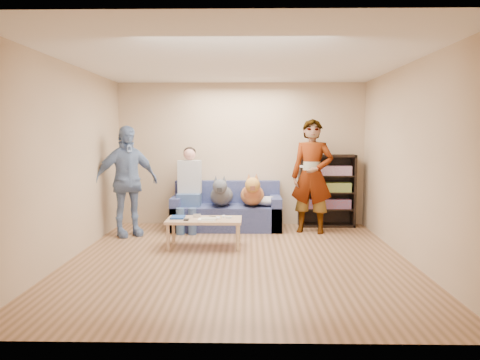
{
  "coord_description": "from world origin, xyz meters",
  "views": [
    {
      "loc": [
        0.13,
        -6.09,
        1.67
      ],
      "look_at": [
        0.0,
        1.2,
        0.95
      ],
      "focal_mm": 35.0,
      "sensor_mm": 36.0,
      "label": 1
    }
  ],
  "objects_px": {
    "sofa": "(227,213)",
    "person_seated": "(189,186)",
    "person_standing_left": "(126,181)",
    "coffee_table": "(204,222)",
    "camera_silver": "(197,216)",
    "dog_tan": "(252,194)",
    "notebook_blue": "(178,217)",
    "bookshelf": "(327,189)",
    "dog_gray": "(221,194)",
    "person_standing_right": "(312,176)"
  },
  "relations": [
    {
      "from": "sofa",
      "to": "bookshelf",
      "type": "xyz_separation_m",
      "value": [
        1.8,
        0.23,
        0.4
      ]
    },
    {
      "from": "person_standing_left",
      "to": "sofa",
      "type": "height_order",
      "value": "person_standing_left"
    },
    {
      "from": "camera_silver",
      "to": "dog_tan",
      "type": "height_order",
      "value": "dog_tan"
    },
    {
      "from": "person_standing_right",
      "to": "sofa",
      "type": "bearing_deg",
      "value": -175.98
    },
    {
      "from": "person_standing_left",
      "to": "dog_gray",
      "type": "bearing_deg",
      "value": -16.09
    },
    {
      "from": "person_standing_left",
      "to": "bookshelf",
      "type": "bearing_deg",
      "value": -18.85
    },
    {
      "from": "coffee_table",
      "to": "person_standing_left",
      "type": "bearing_deg",
      "value": 151.23
    },
    {
      "from": "person_standing_left",
      "to": "notebook_blue",
      "type": "xyz_separation_m",
      "value": [
        0.94,
        -0.69,
        -0.47
      ]
    },
    {
      "from": "person_standing_left",
      "to": "camera_silver",
      "type": "height_order",
      "value": "person_standing_left"
    },
    {
      "from": "person_standing_left",
      "to": "dog_gray",
      "type": "xyz_separation_m",
      "value": [
        1.52,
        0.47,
        -0.27
      ]
    },
    {
      "from": "person_standing_right",
      "to": "dog_gray",
      "type": "xyz_separation_m",
      "value": [
        -1.54,
        0.15,
        -0.33
      ]
    },
    {
      "from": "notebook_blue",
      "to": "bookshelf",
      "type": "relative_size",
      "value": 0.2
    },
    {
      "from": "person_standing_left",
      "to": "person_seated",
      "type": "distance_m",
      "value": 1.1
    },
    {
      "from": "person_standing_left",
      "to": "person_seated",
      "type": "height_order",
      "value": "person_standing_left"
    },
    {
      "from": "person_seated",
      "to": "coffee_table",
      "type": "relative_size",
      "value": 1.34
    },
    {
      "from": "person_seated",
      "to": "person_standing_left",
      "type": "bearing_deg",
      "value": -151.7
    },
    {
      "from": "sofa",
      "to": "dog_gray",
      "type": "relative_size",
      "value": 1.53
    },
    {
      "from": "notebook_blue",
      "to": "camera_silver",
      "type": "bearing_deg",
      "value": 14.04
    },
    {
      "from": "sofa",
      "to": "bookshelf",
      "type": "height_order",
      "value": "bookshelf"
    },
    {
      "from": "notebook_blue",
      "to": "person_seated",
      "type": "height_order",
      "value": "person_seated"
    },
    {
      "from": "person_standing_left",
      "to": "camera_silver",
      "type": "bearing_deg",
      "value": -60.06
    },
    {
      "from": "person_standing_left",
      "to": "sofa",
      "type": "relative_size",
      "value": 0.95
    },
    {
      "from": "sofa",
      "to": "dog_gray",
      "type": "xyz_separation_m",
      "value": [
        -0.09,
        -0.17,
        0.35
      ]
    },
    {
      "from": "notebook_blue",
      "to": "person_seated",
      "type": "distance_m",
      "value": 1.25
    },
    {
      "from": "sofa",
      "to": "coffee_table",
      "type": "distance_m",
      "value": 1.41
    },
    {
      "from": "notebook_blue",
      "to": "camera_silver",
      "type": "height_order",
      "value": "camera_silver"
    },
    {
      "from": "bookshelf",
      "to": "person_standing_right",
      "type": "bearing_deg",
      "value": -121.58
    },
    {
      "from": "camera_silver",
      "to": "person_standing_left",
      "type": "bearing_deg",
      "value": 153.21
    },
    {
      "from": "notebook_blue",
      "to": "person_seated",
      "type": "xyz_separation_m",
      "value": [
        0.02,
        1.2,
        0.34
      ]
    },
    {
      "from": "person_standing_left",
      "to": "dog_gray",
      "type": "distance_m",
      "value": 1.62
    },
    {
      "from": "person_standing_left",
      "to": "coffee_table",
      "type": "distance_m",
      "value": 1.62
    },
    {
      "from": "dog_tan",
      "to": "coffee_table",
      "type": "height_order",
      "value": "dog_tan"
    },
    {
      "from": "notebook_blue",
      "to": "person_seated",
      "type": "relative_size",
      "value": 0.18
    },
    {
      "from": "person_standing_left",
      "to": "camera_silver",
      "type": "distance_m",
      "value": 1.44
    },
    {
      "from": "notebook_blue",
      "to": "bookshelf",
      "type": "distance_m",
      "value": 2.93
    },
    {
      "from": "person_seated",
      "to": "coffee_table",
      "type": "xyz_separation_m",
      "value": [
        0.38,
        -1.25,
        -0.4
      ]
    },
    {
      "from": "person_seated",
      "to": "dog_tan",
      "type": "xyz_separation_m",
      "value": [
        1.1,
        -0.01,
        -0.13
      ]
    },
    {
      "from": "dog_gray",
      "to": "dog_tan",
      "type": "distance_m",
      "value": 0.54
    },
    {
      "from": "dog_gray",
      "to": "dog_tan",
      "type": "relative_size",
      "value": 1.06
    },
    {
      "from": "sofa",
      "to": "person_seated",
      "type": "height_order",
      "value": "person_seated"
    },
    {
      "from": "notebook_blue",
      "to": "coffee_table",
      "type": "height_order",
      "value": "notebook_blue"
    },
    {
      "from": "person_standing_left",
      "to": "sofa",
      "type": "xyz_separation_m",
      "value": [
        1.61,
        0.64,
        -0.62
      ]
    },
    {
      "from": "person_standing_right",
      "to": "person_standing_left",
      "type": "distance_m",
      "value": 3.08
    },
    {
      "from": "person_standing_right",
      "to": "sofa",
      "type": "xyz_separation_m",
      "value": [
        -1.46,
        0.33,
        -0.68
      ]
    },
    {
      "from": "dog_tan",
      "to": "dog_gray",
      "type": "bearing_deg",
      "value": -175.97
    },
    {
      "from": "sofa",
      "to": "coffee_table",
      "type": "xyz_separation_m",
      "value": [
        -0.27,
        -1.38,
        0.09
      ]
    },
    {
      "from": "person_standing_left",
      "to": "person_seated",
      "type": "xyz_separation_m",
      "value": [
        0.96,
        0.52,
        -0.13
      ]
    },
    {
      "from": "coffee_table",
      "to": "sofa",
      "type": "bearing_deg",
      "value": 78.91
    },
    {
      "from": "person_standing_right",
      "to": "dog_tan",
      "type": "relative_size",
      "value": 1.65
    },
    {
      "from": "notebook_blue",
      "to": "bookshelf",
      "type": "xyz_separation_m",
      "value": [
        2.47,
        1.56,
        0.25
      ]
    }
  ]
}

